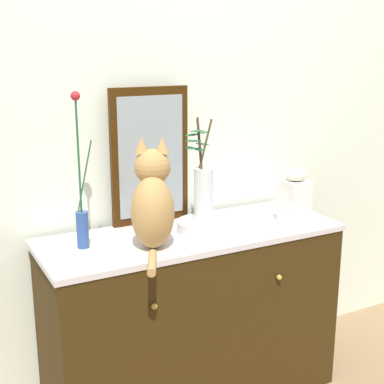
{
  "coord_description": "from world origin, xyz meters",
  "views": [
    {
      "loc": [
        -1.06,
        -2.01,
        1.59
      ],
      "look_at": [
        0.0,
        0.0,
        0.99
      ],
      "focal_mm": 51.7,
      "sensor_mm": 36.0,
      "label": 1
    }
  ],
  "objects_px": {
    "mirror_leaning": "(150,156)",
    "bowl_porcelain": "(203,226)",
    "cat_sitting": "(153,202)",
    "vase_glass_clear": "(203,190)",
    "vase_slim_green": "(82,211)",
    "jar_lidded_porcelain": "(295,197)",
    "sideboard": "(192,316)"
  },
  "relations": [
    {
      "from": "sideboard",
      "to": "vase_glass_clear",
      "type": "distance_m",
      "value": 0.59
    },
    {
      "from": "jar_lidded_porcelain",
      "to": "vase_slim_green",
      "type": "bearing_deg",
      "value": 171.14
    },
    {
      "from": "sideboard",
      "to": "mirror_leaning",
      "type": "relative_size",
      "value": 2.17
    },
    {
      "from": "mirror_leaning",
      "to": "jar_lidded_porcelain",
      "type": "xyz_separation_m",
      "value": [
        0.56,
        -0.33,
        -0.18
      ]
    },
    {
      "from": "vase_glass_clear",
      "to": "cat_sitting",
      "type": "bearing_deg",
      "value": -165.32
    },
    {
      "from": "vase_slim_green",
      "to": "jar_lidded_porcelain",
      "type": "height_order",
      "value": "vase_slim_green"
    },
    {
      "from": "vase_slim_green",
      "to": "cat_sitting",
      "type": "bearing_deg",
      "value": -24.2
    },
    {
      "from": "jar_lidded_porcelain",
      "to": "sideboard",
      "type": "bearing_deg",
      "value": 166.78
    },
    {
      "from": "cat_sitting",
      "to": "vase_glass_clear",
      "type": "relative_size",
      "value": 0.97
    },
    {
      "from": "sideboard",
      "to": "mirror_leaning",
      "type": "height_order",
      "value": "mirror_leaning"
    },
    {
      "from": "sideboard",
      "to": "cat_sitting",
      "type": "distance_m",
      "value": 0.63
    },
    {
      "from": "sideboard",
      "to": "cat_sitting",
      "type": "xyz_separation_m",
      "value": [
        -0.22,
        -0.08,
        0.59
      ]
    },
    {
      "from": "cat_sitting",
      "to": "bowl_porcelain",
      "type": "distance_m",
      "value": 0.32
    },
    {
      "from": "mirror_leaning",
      "to": "vase_slim_green",
      "type": "relative_size",
      "value": 0.99
    },
    {
      "from": "vase_slim_green",
      "to": "bowl_porcelain",
      "type": "relative_size",
      "value": 2.67
    },
    {
      "from": "cat_sitting",
      "to": "bowl_porcelain",
      "type": "relative_size",
      "value": 1.88
    },
    {
      "from": "sideboard",
      "to": "bowl_porcelain",
      "type": "xyz_separation_m",
      "value": [
        0.05,
        -0.01,
        0.43
      ]
    },
    {
      "from": "mirror_leaning",
      "to": "bowl_porcelain",
      "type": "height_order",
      "value": "mirror_leaning"
    },
    {
      "from": "sideboard",
      "to": "bowl_porcelain",
      "type": "height_order",
      "value": "bowl_porcelain"
    },
    {
      "from": "cat_sitting",
      "to": "bowl_porcelain",
      "type": "height_order",
      "value": "cat_sitting"
    },
    {
      "from": "cat_sitting",
      "to": "jar_lidded_porcelain",
      "type": "relative_size",
      "value": 1.55
    },
    {
      "from": "mirror_leaning",
      "to": "bowl_porcelain",
      "type": "distance_m",
      "value": 0.39
    },
    {
      "from": "cat_sitting",
      "to": "vase_glass_clear",
      "type": "bearing_deg",
      "value": 14.68
    },
    {
      "from": "cat_sitting",
      "to": "jar_lidded_porcelain",
      "type": "distance_m",
      "value": 0.69
    },
    {
      "from": "bowl_porcelain",
      "to": "jar_lidded_porcelain",
      "type": "relative_size",
      "value": 0.82
    },
    {
      "from": "mirror_leaning",
      "to": "vase_glass_clear",
      "type": "bearing_deg",
      "value": -56.91
    },
    {
      "from": "mirror_leaning",
      "to": "cat_sitting",
      "type": "height_order",
      "value": "mirror_leaning"
    },
    {
      "from": "sideboard",
      "to": "bowl_porcelain",
      "type": "relative_size",
      "value": 5.72
    },
    {
      "from": "mirror_leaning",
      "to": "vase_glass_clear",
      "type": "distance_m",
      "value": 0.3
    },
    {
      "from": "cat_sitting",
      "to": "vase_glass_clear",
      "type": "xyz_separation_m",
      "value": [
        0.27,
        0.07,
        -0.0
      ]
    },
    {
      "from": "sideboard",
      "to": "jar_lidded_porcelain",
      "type": "height_order",
      "value": "jar_lidded_porcelain"
    },
    {
      "from": "jar_lidded_porcelain",
      "to": "vase_glass_clear",
      "type": "bearing_deg",
      "value": 166.29
    }
  ]
}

